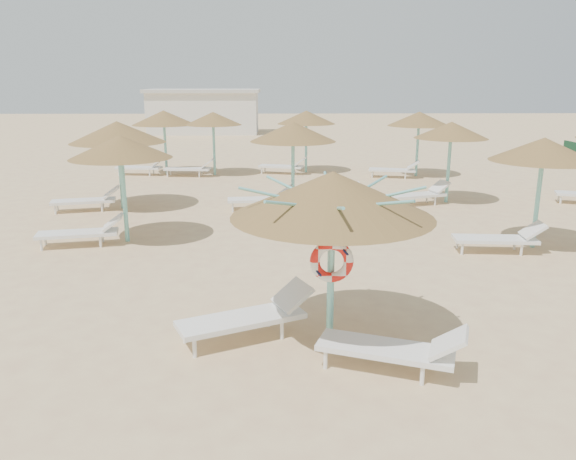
{
  "coord_description": "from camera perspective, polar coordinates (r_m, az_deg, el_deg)",
  "views": [
    {
      "loc": [
        -0.49,
        -8.25,
        3.96
      ],
      "look_at": [
        -0.3,
        1.64,
        1.3
      ],
      "focal_mm": 35.0,
      "sensor_mm": 36.0,
      "label": 1
    }
  ],
  "objects": [
    {
      "name": "lounger_main_b",
      "position": [
        8.1,
        10.84,
        -11.71
      ],
      "size": [
        2.11,
        1.27,
        0.74
      ],
      "rotation": [
        0.0,
        0.0,
        -0.35
      ],
      "color": "white",
      "rests_on": "ground"
    },
    {
      "name": "palapa_field",
      "position": [
        19.17,
        4.86,
        10.06
      ],
      "size": [
        19.93,
        13.99,
        2.73
      ],
      "color": "#74CAC3",
      "rests_on": "ground"
    },
    {
      "name": "lounger_main_a",
      "position": [
        8.93,
        -3.9,
        -8.68
      ],
      "size": [
        2.22,
        1.48,
        0.78
      ],
      "rotation": [
        0.0,
        0.0,
        0.43
      ],
      "color": "white",
      "rests_on": "ground"
    },
    {
      "name": "service_hut",
      "position": [
        43.66,
        -8.52,
        11.86
      ],
      "size": [
        8.4,
        4.4,
        3.25
      ],
      "color": "silver",
      "rests_on": "ground"
    },
    {
      "name": "main_palapa",
      "position": [
        8.18,
        4.54,
        3.52
      ],
      "size": [
        3.0,
        3.0,
        2.69
      ],
      "color": "#74CAC3",
      "rests_on": "ground"
    },
    {
      "name": "ground",
      "position": [
        9.17,
        2.13,
        -10.57
      ],
      "size": [
        120.0,
        120.0,
        0.0
      ],
      "primitive_type": "plane",
      "color": "#DCBD86",
      "rests_on": "ground"
    }
  ]
}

